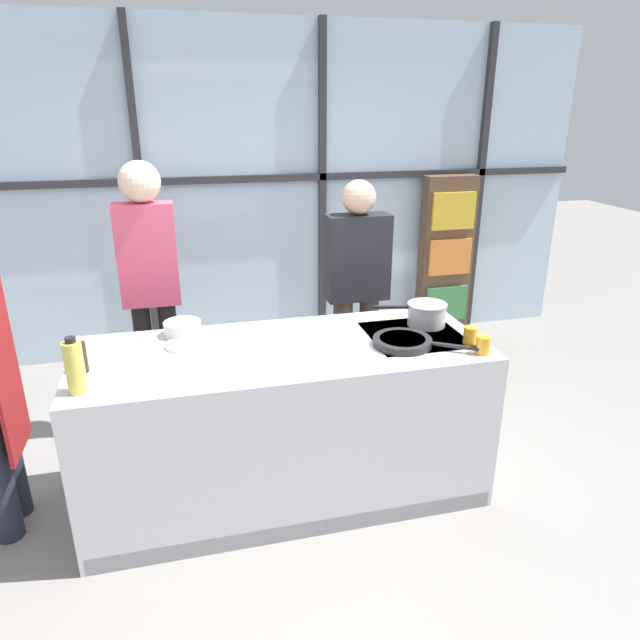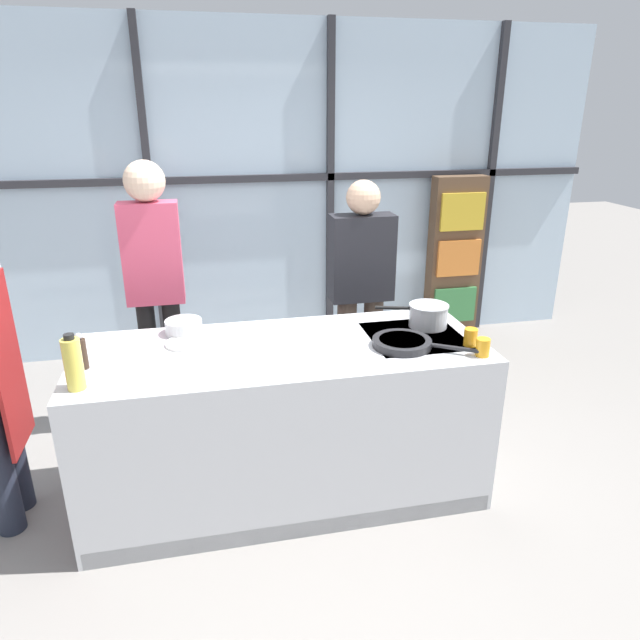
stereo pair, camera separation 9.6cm
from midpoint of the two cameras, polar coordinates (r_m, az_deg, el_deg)
The scene contains 14 objects.
ground_plane at distance 3.53m, azimuth -2.57°, elevation -16.43°, with size 18.00×18.00×0.00m, color gray.
back_window_wall at distance 5.09m, azimuth -7.18°, elevation 12.38°, with size 6.40×0.10×2.80m.
bookshelf at distance 5.56m, azimuth 13.78°, elevation 5.95°, with size 0.49×0.19×1.53m.
demo_island at distance 3.27m, azimuth -2.66°, elevation -10.08°, with size 2.19×0.86×0.91m.
spectator_far_left at distance 3.85m, azimuth -15.54°, elevation 4.27°, with size 0.37×0.25×1.82m.
spectator_center_left at distance 4.05m, azimuth 4.81°, elevation 3.64°, with size 0.44×0.23×1.66m.
frying_pan at distance 3.10m, azimuth 9.21°, elevation -2.24°, with size 0.51×0.39×0.04m.
saucepan at distance 3.39m, azimuth 11.54°, elevation 0.50°, with size 0.42×0.23×0.13m.
white_plate at distance 3.17m, azimuth -12.35°, elevation -2.26°, with size 0.23×0.23×0.01m, color white.
mixing_bowl at distance 3.31m, azimuth -12.67°, elevation -0.61°, with size 0.21×0.21×0.08m.
oil_bottle at distance 2.78m, azimuth -22.54°, elevation -4.05°, with size 0.08×0.08×0.27m.
pepper_grinder at distance 3.00m, azimuth -21.95°, elevation -3.06°, with size 0.06×0.06×0.19m.
juice_glass_near at distance 3.07m, azimuth 16.84°, elevation -2.63°, with size 0.07×0.07×0.10m, color orange.
juice_glass_far at distance 3.18m, azimuth 15.67°, elevation -1.66°, with size 0.07×0.07×0.10m, color orange.
Camera 2 is at (-0.39, -2.79, 2.13)m, focal length 32.00 mm.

